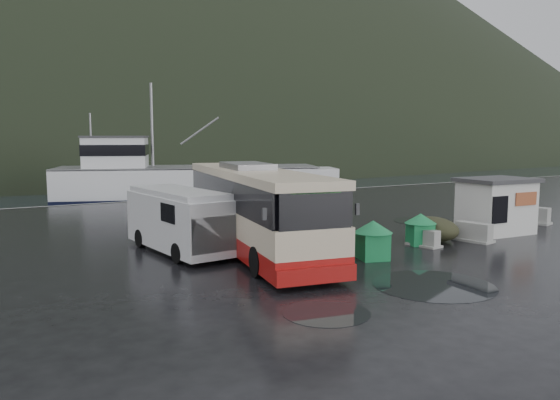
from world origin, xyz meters
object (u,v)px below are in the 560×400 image
waste_bin_right (420,245)px  jersey_barrier_c (532,223)px  coach_bus (255,250)px  white_van (180,252)px  dome_tent (432,241)px  fishing_trawler (189,189)px  waste_bin_left (372,259)px  ticket_kiosk (495,233)px  jersey_barrier_b (473,241)px  jersey_barrier_a (424,246)px

waste_bin_right → jersey_barrier_c: bearing=7.7°
coach_bus → white_van: (-2.74, 1.18, 0.00)m
dome_tent → fishing_trawler: 27.56m
white_van → waste_bin_left: bearing=-45.7°
ticket_kiosk → jersey_barrier_c: bearing=16.6°
waste_bin_right → white_van: bearing=158.4°
white_van → waste_bin_right: 9.95m
white_van → jersey_barrier_b: (11.82, -4.25, 0.00)m
coach_bus → waste_bin_right: size_ratio=9.25×
coach_bus → jersey_barrier_b: bearing=-9.0°
jersey_barrier_a → jersey_barrier_c: size_ratio=0.82×
waste_bin_left → fishing_trawler: (3.62, 29.06, 0.00)m
jersey_barrier_c → jersey_barrier_a: bearing=-170.6°
coach_bus → jersey_barrier_a: 7.04m
waste_bin_right → waste_bin_left: bearing=-162.0°
waste_bin_left → jersey_barrier_c: waste_bin_left is taller
jersey_barrier_b → white_van: bearing=160.2°
waste_bin_left → jersey_barrier_c: 12.83m
white_van → jersey_barrier_c: bearing=-13.6°
white_van → jersey_barrier_c: white_van is taller
white_van → jersey_barrier_b: size_ratio=3.64×
white_van → waste_bin_right: bearing=-27.7°
white_van → jersey_barrier_a: (9.21, -3.93, 0.00)m
coach_bus → fishing_trawler: bearing=85.0°
waste_bin_left → jersey_barrier_a: bearing=14.0°
waste_bin_right → jersey_barrier_a: bearing=-98.4°
coach_bus → waste_bin_left: size_ratio=8.44×
waste_bin_right → jersey_barrier_b: waste_bin_right is taller
dome_tent → fishing_trawler: size_ratio=0.10×
jersey_barrier_b → waste_bin_right: bearing=167.1°
jersey_barrier_c → fishing_trawler: size_ratio=0.07×
waste_bin_right → fishing_trawler: 27.94m
dome_tent → waste_bin_right: bearing=-160.5°
waste_bin_left → jersey_barrier_a: size_ratio=1.03×
dome_tent → jersey_barrier_a: bearing=-150.2°
fishing_trawler → white_van: bearing=-91.3°
dome_tent → jersey_barrier_c: bearing=6.0°
waste_bin_right → jersey_barrier_c: size_ratio=0.76×
waste_bin_right → dome_tent: size_ratio=0.50×
ticket_kiosk → jersey_barrier_b: ticket_kiosk is taller
jersey_barrier_b → fishing_trawler: size_ratio=0.06×
dome_tent → ticket_kiosk: ticket_kiosk is taller
waste_bin_left → dome_tent: size_ratio=0.55×
coach_bus → ticket_kiosk: 11.76m
coach_bus → jersey_barrier_a: coach_bus is taller
white_van → ticket_kiosk: bearing=-19.4°
waste_bin_left → jersey_barrier_a: waste_bin_left is taller
ticket_kiosk → dome_tent: bearing=-178.3°
waste_bin_left → jersey_barrier_c: bearing=10.6°
ticket_kiosk → white_van: bearing=170.1°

